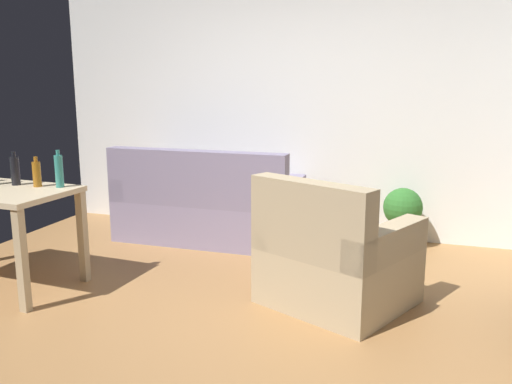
{
  "coord_description": "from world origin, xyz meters",
  "views": [
    {
      "loc": [
        1.29,
        -3.19,
        1.56
      ],
      "look_at": [
        0.1,
        0.5,
        0.75
      ],
      "focal_mm": 38.16,
      "sensor_mm": 36.0,
      "label": 1
    }
  ],
  "objects_px": {
    "potted_plant": "(402,213)",
    "armchair": "(334,261)",
    "bottle_tall": "(59,171)",
    "bottle_dark": "(15,170)",
    "couch": "(208,209)",
    "bottle_amber": "(37,174)"
  },
  "relations": [
    {
      "from": "couch",
      "to": "armchair",
      "type": "bearing_deg",
      "value": 140.73
    },
    {
      "from": "potted_plant",
      "to": "armchair",
      "type": "bearing_deg",
      "value": -104.18
    },
    {
      "from": "bottle_amber",
      "to": "armchair",
      "type": "bearing_deg",
      "value": 6.68
    },
    {
      "from": "armchair",
      "to": "bottle_dark",
      "type": "relative_size",
      "value": 4.52
    },
    {
      "from": "bottle_dark",
      "to": "bottle_amber",
      "type": "height_order",
      "value": "bottle_dark"
    },
    {
      "from": "armchair",
      "to": "couch",
      "type": "bearing_deg",
      "value": -14.53
    },
    {
      "from": "armchair",
      "to": "bottle_dark",
      "type": "xyz_separation_m",
      "value": [
        -2.42,
        -0.26,
        0.55
      ]
    },
    {
      "from": "bottle_tall",
      "to": "bottle_amber",
      "type": "bearing_deg",
      "value": -169.34
    },
    {
      "from": "potted_plant",
      "to": "bottle_amber",
      "type": "relative_size",
      "value": 2.49
    },
    {
      "from": "couch",
      "to": "bottle_amber",
      "type": "xyz_separation_m",
      "value": [
        -0.77,
        -1.45,
        0.55
      ]
    },
    {
      "from": "bottle_dark",
      "to": "bottle_amber",
      "type": "xyz_separation_m",
      "value": [
        0.2,
        -0.0,
        -0.01
      ]
    },
    {
      "from": "potted_plant",
      "to": "armchair",
      "type": "distance_m",
      "value": 1.55
    },
    {
      "from": "bottle_amber",
      "to": "bottle_tall",
      "type": "bearing_deg",
      "value": 10.66
    },
    {
      "from": "armchair",
      "to": "bottle_amber",
      "type": "relative_size",
      "value": 5.11
    },
    {
      "from": "potted_plant",
      "to": "bottle_amber",
      "type": "distance_m",
      "value": 3.19
    },
    {
      "from": "bottle_tall",
      "to": "bottle_dark",
      "type": "bearing_deg",
      "value": -175.42
    },
    {
      "from": "armchair",
      "to": "bottle_tall",
      "type": "distance_m",
      "value": 2.14
    },
    {
      "from": "couch",
      "to": "bottle_tall",
      "type": "xyz_separation_m",
      "value": [
        -0.59,
        -1.42,
        0.58
      ]
    },
    {
      "from": "couch",
      "to": "bottle_dark",
      "type": "bearing_deg",
      "value": 56.15
    },
    {
      "from": "armchair",
      "to": "bottle_tall",
      "type": "relative_size",
      "value": 4.15
    },
    {
      "from": "bottle_dark",
      "to": "couch",
      "type": "bearing_deg",
      "value": 56.15
    },
    {
      "from": "couch",
      "to": "bottle_amber",
      "type": "bearing_deg",
      "value": 62.05
    }
  ]
}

